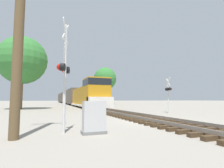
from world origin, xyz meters
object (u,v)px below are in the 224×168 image
at_px(freight_train, 68,97).
at_px(crossing_signal_far, 168,91).
at_px(tree_deep_background, 91,87).
at_px(crossing_signal_near, 64,70).
at_px(tree_far_right, 22,60).
at_px(relay_cabinet, 94,118).
at_px(tree_mid_background, 105,79).

distance_m(freight_train, crossing_signal_far, 42.65).
bearing_deg(freight_train, tree_deep_background, -20.88).
relative_size(freight_train, crossing_signal_far, 20.67).
bearing_deg(tree_deep_background, crossing_signal_far, -91.66).
relative_size(freight_train, crossing_signal_near, 15.92).
height_order(freight_train, tree_far_right, tree_far_right).
height_order(relay_cabinet, tree_deep_background, tree_deep_background).
bearing_deg(tree_mid_background, crossing_signal_far, -96.27).
height_order(tree_far_right, tree_mid_background, tree_mid_background).
height_order(freight_train, crossing_signal_near, crossing_signal_near).
bearing_deg(tree_deep_background, relay_cabinet, -102.91).
distance_m(crossing_signal_near, tree_deep_background, 48.77).
height_order(crossing_signal_far, tree_deep_background, tree_deep_background).
bearing_deg(relay_cabinet, tree_deep_background, 77.09).
height_order(crossing_signal_near, crossing_signal_far, crossing_signal_near).
distance_m(crossing_signal_near, tree_far_right, 20.54).
bearing_deg(relay_cabinet, tree_mid_background, 71.73).
relative_size(freight_train, tree_mid_background, 7.01).
bearing_deg(crossing_signal_near, crossing_signal_far, 143.56).
bearing_deg(freight_train, tree_mid_background, -47.13).
distance_m(tree_mid_background, tree_deep_background, 7.89).
distance_m(freight_train, crossing_signal_near, 50.01).
bearing_deg(crossing_signal_far, freight_train, 17.65).
relative_size(crossing_signal_far, tree_far_right, 0.35).
distance_m(freight_train, relay_cabinet, 50.41).
xyz_separation_m(crossing_signal_near, tree_deep_background, (12.07, 47.18, 2.70)).
distance_m(freight_train, tree_deep_background, 7.80).
distance_m(crossing_signal_far, tree_far_right, 19.96).
xyz_separation_m(relay_cabinet, tree_mid_background, (13.35, 40.45, 6.63)).
bearing_deg(crossing_signal_near, freight_train, -166.86).
xyz_separation_m(tree_far_right, tree_mid_background, (18.66, 20.30, 0.43)).
xyz_separation_m(crossing_signal_far, tree_mid_background, (3.57, 32.53, 5.03)).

